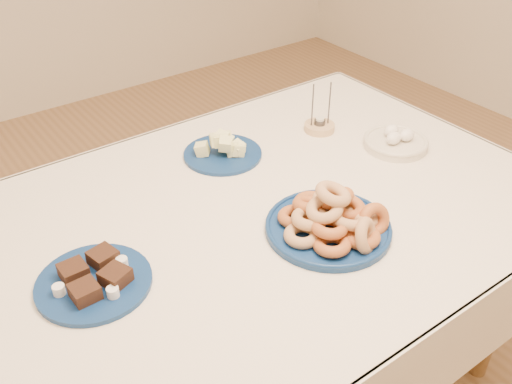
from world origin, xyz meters
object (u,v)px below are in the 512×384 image
(candle_holder, at_px, (319,126))
(dining_table, at_px, (245,246))
(melon_plate, at_px, (223,149))
(brownie_plate, at_px, (94,280))
(donut_platter, at_px, (332,220))
(egg_bowl, at_px, (396,141))

(candle_holder, bearing_deg, dining_table, -153.47)
(melon_plate, xyz_separation_m, brownie_plate, (-0.54, -0.30, -0.01))
(donut_platter, distance_m, brownie_plate, 0.58)
(brownie_plate, distance_m, egg_bowl, 1.00)
(dining_table, bearing_deg, egg_bowl, 0.84)
(donut_platter, relative_size, candle_holder, 2.42)
(donut_platter, distance_m, melon_plate, 0.47)
(dining_table, bearing_deg, brownie_plate, -178.07)
(brownie_plate, height_order, egg_bowl, egg_bowl)
(melon_plate, xyz_separation_m, egg_bowl, (0.46, -0.27, -0.00))
(dining_table, bearing_deg, melon_plate, 66.66)
(donut_platter, bearing_deg, candle_holder, 51.56)
(melon_plate, bearing_deg, candle_holder, -8.49)
(donut_platter, height_order, candle_holder, candle_holder)
(candle_holder, bearing_deg, donut_platter, -128.44)
(melon_plate, relative_size, brownie_plate, 0.88)
(dining_table, relative_size, egg_bowl, 8.46)
(dining_table, height_order, egg_bowl, egg_bowl)
(dining_table, height_order, candle_holder, candle_holder)
(donut_platter, distance_m, candle_holder, 0.53)
(dining_table, distance_m, donut_platter, 0.27)
(egg_bowl, bearing_deg, donut_platter, -156.55)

